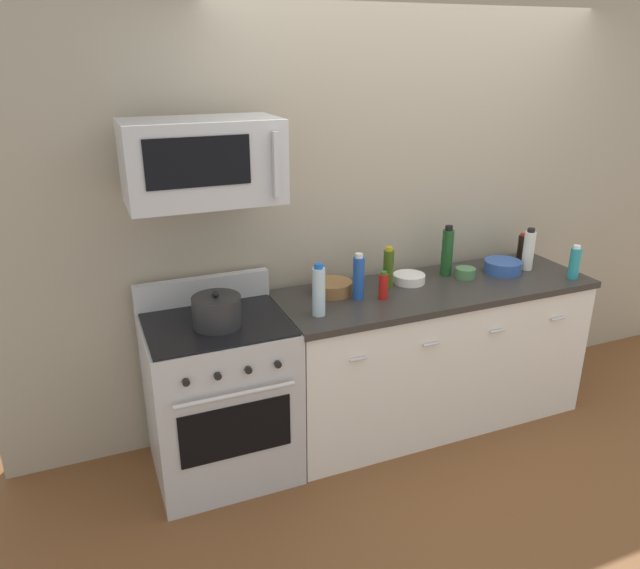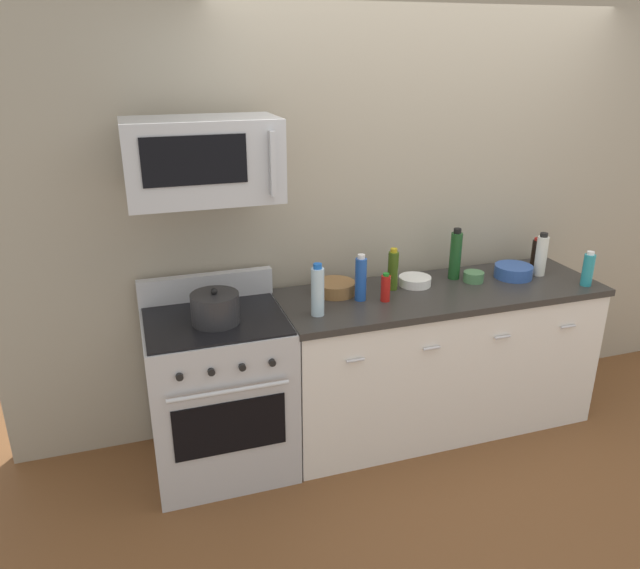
{
  "view_description": "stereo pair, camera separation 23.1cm",
  "coord_description": "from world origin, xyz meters",
  "px_view_note": "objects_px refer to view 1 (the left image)",
  "views": [
    {
      "loc": [
        -1.94,
        -2.86,
        2.25
      ],
      "look_at": [
        -0.78,
        -0.05,
        1.06
      ],
      "focal_mm": 33.82,
      "sensor_mm": 36.0,
      "label": 1
    },
    {
      "loc": [
        -1.72,
        -2.94,
        2.25
      ],
      "look_at": [
        -0.78,
        -0.05,
        1.06
      ],
      "focal_mm": 33.82,
      "sensor_mm": 36.0,
      "label": 2
    }
  ],
  "objects_px": {
    "bottle_soy_sauce_dark": "(521,248)",
    "bowl_wooden_salad": "(332,287)",
    "bottle_water_clear": "(319,291)",
    "bowl_green_glaze": "(465,273)",
    "bottle_wine_green": "(447,252)",
    "bottle_vinegar_white": "(529,250)",
    "stockpot": "(217,311)",
    "microwave": "(203,161)",
    "bottle_soda_blue": "(359,277)",
    "bowl_white_ceramic": "(409,278)",
    "range_oven": "(221,396)",
    "bottle_hot_sauce_red": "(383,286)",
    "bottle_olive_oil": "(388,268)",
    "bowl_blue_mixing": "(503,266)",
    "bottle_dish_soap": "(575,263)"
  },
  "relations": [
    {
      "from": "bottle_olive_oil",
      "to": "bottle_soda_blue",
      "type": "bearing_deg",
      "value": -158.74
    },
    {
      "from": "bottle_vinegar_white",
      "to": "stockpot",
      "type": "xyz_separation_m",
      "value": [
        -2.06,
        -0.09,
        -0.05
      ]
    },
    {
      "from": "range_oven",
      "to": "bottle_water_clear",
      "type": "relative_size",
      "value": 3.68
    },
    {
      "from": "bottle_dish_soap",
      "to": "stockpot",
      "type": "xyz_separation_m",
      "value": [
        -2.22,
        0.15,
        -0.02
      ]
    },
    {
      "from": "bottle_soy_sauce_dark",
      "to": "bottle_olive_oil",
      "type": "bearing_deg",
      "value": -174.89
    },
    {
      "from": "bottle_olive_oil",
      "to": "bowl_blue_mixing",
      "type": "distance_m",
      "value": 0.81
    },
    {
      "from": "range_oven",
      "to": "bottle_wine_green",
      "type": "height_order",
      "value": "bottle_wine_green"
    },
    {
      "from": "bottle_water_clear",
      "to": "bottle_dish_soap",
      "type": "height_order",
      "value": "bottle_water_clear"
    },
    {
      "from": "microwave",
      "to": "bottle_dish_soap",
      "type": "xyz_separation_m",
      "value": [
        2.21,
        -0.25,
        -0.73
      ]
    },
    {
      "from": "bottle_vinegar_white",
      "to": "bottle_dish_soap",
      "type": "distance_m",
      "value": 0.29
    },
    {
      "from": "bottle_wine_green",
      "to": "bottle_hot_sauce_red",
      "type": "distance_m",
      "value": 0.59
    },
    {
      "from": "bottle_hot_sauce_red",
      "to": "bottle_water_clear",
      "type": "bearing_deg",
      "value": -171.09
    },
    {
      "from": "bottle_soda_blue",
      "to": "bowl_blue_mixing",
      "type": "xyz_separation_m",
      "value": [
        1.05,
        0.04,
        -0.09
      ]
    },
    {
      "from": "bottle_dish_soap",
      "to": "microwave",
      "type": "bearing_deg",
      "value": 173.49
    },
    {
      "from": "bottle_water_clear",
      "to": "bowl_wooden_salad",
      "type": "distance_m",
      "value": 0.33
    },
    {
      "from": "bottle_hot_sauce_red",
      "to": "bowl_wooden_salad",
      "type": "xyz_separation_m",
      "value": [
        -0.23,
        0.19,
        -0.04
      ]
    },
    {
      "from": "bottle_olive_oil",
      "to": "bowl_white_ceramic",
      "type": "bearing_deg",
      "value": 6.65
    },
    {
      "from": "bottle_water_clear",
      "to": "bowl_white_ceramic",
      "type": "xyz_separation_m",
      "value": [
        0.7,
        0.24,
        -0.11
      ]
    },
    {
      "from": "bottle_wine_green",
      "to": "bottle_water_clear",
      "type": "height_order",
      "value": "bottle_wine_green"
    },
    {
      "from": "stockpot",
      "to": "bottle_hot_sauce_red",
      "type": "bearing_deg",
      "value": -0.16
    },
    {
      "from": "bottle_hot_sauce_red",
      "to": "bowl_blue_mixing",
      "type": "xyz_separation_m",
      "value": [
        0.92,
        0.1,
        -0.04
      ]
    },
    {
      "from": "bowl_white_ceramic",
      "to": "bottle_soy_sauce_dark",
      "type": "bearing_deg",
      "value": 4.85
    },
    {
      "from": "bottle_wine_green",
      "to": "bottle_vinegar_white",
      "type": "bearing_deg",
      "value": -11.48
    },
    {
      "from": "bowl_white_ceramic",
      "to": "stockpot",
      "type": "bearing_deg",
      "value": -172.2
    },
    {
      "from": "stockpot",
      "to": "microwave",
      "type": "bearing_deg",
      "value": 89.87
    },
    {
      "from": "bowl_green_glaze",
      "to": "bowl_wooden_salad",
      "type": "height_order",
      "value": "bowl_wooden_salad"
    },
    {
      "from": "bottle_water_clear",
      "to": "bowl_green_glaze",
      "type": "distance_m",
      "value": 1.09
    },
    {
      "from": "bowl_white_ceramic",
      "to": "stockpot",
      "type": "xyz_separation_m",
      "value": [
        -1.23,
        -0.17,
        0.05
      ]
    },
    {
      "from": "range_oven",
      "to": "bowl_blue_mixing",
      "type": "height_order",
      "value": "range_oven"
    },
    {
      "from": "bottle_dish_soap",
      "to": "bowl_wooden_salad",
      "type": "relative_size",
      "value": 0.91
    },
    {
      "from": "bottle_soy_sauce_dark",
      "to": "bowl_wooden_salad",
      "type": "bearing_deg",
      "value": -177.64
    },
    {
      "from": "range_oven",
      "to": "bottle_dish_soap",
      "type": "relative_size",
      "value": 4.99
    },
    {
      "from": "bottle_vinegar_white",
      "to": "bowl_blue_mixing",
      "type": "bearing_deg",
      "value": 176.46
    },
    {
      "from": "microwave",
      "to": "bottle_soda_blue",
      "type": "height_order",
      "value": "microwave"
    },
    {
      "from": "bottle_wine_green",
      "to": "bottle_soda_blue",
      "type": "xyz_separation_m",
      "value": [
        -0.68,
        -0.14,
        -0.02
      ]
    },
    {
      "from": "range_oven",
      "to": "bottle_hot_sauce_red",
      "type": "bearing_deg",
      "value": -3.33
    },
    {
      "from": "bottle_vinegar_white",
      "to": "bowl_white_ceramic",
      "type": "height_order",
      "value": "bottle_vinegar_white"
    },
    {
      "from": "bottle_wine_green",
      "to": "bowl_green_glaze",
      "type": "height_order",
      "value": "bottle_wine_green"
    },
    {
      "from": "bottle_wine_green",
      "to": "bottle_soy_sauce_dark",
      "type": "bearing_deg",
      "value": 4.26
    },
    {
      "from": "bottle_wine_green",
      "to": "bowl_blue_mixing",
      "type": "distance_m",
      "value": 0.39
    },
    {
      "from": "range_oven",
      "to": "bottle_hot_sauce_red",
      "type": "xyz_separation_m",
      "value": [
        0.96,
        -0.06,
        0.53
      ]
    },
    {
      "from": "range_oven",
      "to": "stockpot",
      "type": "distance_m",
      "value": 0.54
    },
    {
      "from": "bottle_soy_sauce_dark",
      "to": "bottle_hot_sauce_red",
      "type": "height_order",
      "value": "bottle_soy_sauce_dark"
    },
    {
      "from": "bottle_soda_blue",
      "to": "bottle_wine_green",
      "type": "bearing_deg",
      "value": 11.82
    },
    {
      "from": "bottle_dish_soap",
      "to": "bowl_wooden_salad",
      "type": "distance_m",
      "value": 1.53
    },
    {
      "from": "bowl_wooden_salad",
      "to": "bottle_vinegar_white",
      "type": "bearing_deg",
      "value": -4.24
    },
    {
      "from": "microwave",
      "to": "bowl_green_glaze",
      "type": "distance_m",
      "value": 1.79
    },
    {
      "from": "bottle_olive_oil",
      "to": "stockpot",
      "type": "distance_m",
      "value": 1.08
    },
    {
      "from": "microwave",
      "to": "bowl_green_glaze",
      "type": "bearing_deg",
      "value": 0.5
    },
    {
      "from": "range_oven",
      "to": "bottle_dish_soap",
      "type": "height_order",
      "value": "bottle_dish_soap"
    }
  ]
}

